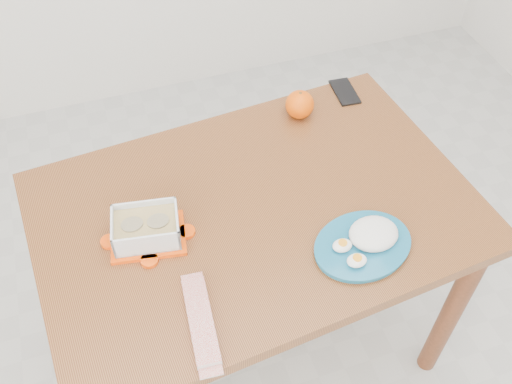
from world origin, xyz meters
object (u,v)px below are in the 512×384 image
object	(u,v)px
orange_fruit	(300,104)
dining_table	(256,231)
smartphone	(345,92)
rice_plate	(366,240)
food_container	(146,229)

from	to	relation	value
orange_fruit	dining_table	bearing A→B (deg)	-128.35
smartphone	orange_fruit	bearing A→B (deg)	-158.62
orange_fruit	rice_plate	bearing A→B (deg)	-92.62
dining_table	smartphone	bearing A→B (deg)	35.50
dining_table	food_container	distance (m)	0.32
food_container	smartphone	xyz separation A→B (m)	(0.71, 0.37, -0.03)
dining_table	orange_fruit	xyz separation A→B (m)	(0.24, 0.30, 0.15)
rice_plate	orange_fruit	bearing A→B (deg)	76.69
rice_plate	smartphone	world-z (taller)	rice_plate
orange_fruit	smartphone	distance (m)	0.19
orange_fruit	smartphone	xyz separation A→B (m)	(0.18, 0.06, -0.04)
dining_table	orange_fruit	world-z (taller)	orange_fruit
orange_fruit	rice_plate	xyz separation A→B (m)	(-0.02, -0.51, -0.02)
dining_table	rice_plate	world-z (taller)	rice_plate
dining_table	food_container	size ratio (longest dim) A/B	5.91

